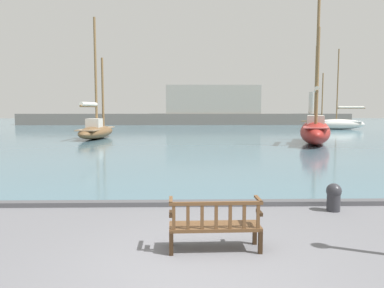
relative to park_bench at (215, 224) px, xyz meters
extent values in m
plane|color=slate|center=(-0.41, -0.80, -0.47)|extent=(160.00, 160.00, 0.00)
cube|color=slate|center=(-0.41, 43.20, -0.43)|extent=(100.00, 80.00, 0.08)
cube|color=#4C4C50|center=(-0.41, 3.05, -0.41)|extent=(40.00, 0.30, 0.12)
cube|color=#322113|center=(-0.77, 0.24, -0.26)|extent=(0.07, 0.07, 0.42)
cube|color=#322113|center=(0.76, 0.28, -0.26)|extent=(0.07, 0.07, 0.42)
cube|color=#322113|center=(-0.76, -0.21, -0.26)|extent=(0.07, 0.07, 0.42)
cube|color=#322113|center=(0.77, -0.17, -0.26)|extent=(0.07, 0.07, 0.42)
cube|color=brown|center=(0.00, 0.04, -0.05)|extent=(1.61, 0.56, 0.06)
cube|color=brown|center=(0.00, -0.18, 0.42)|extent=(1.60, 0.09, 0.06)
cube|color=brown|center=(-0.71, -0.20, 0.19)|extent=(0.06, 0.04, 0.41)
cube|color=brown|center=(-0.48, -0.20, 0.19)|extent=(0.06, 0.04, 0.41)
cube|color=brown|center=(-0.24, -0.19, 0.19)|extent=(0.06, 0.04, 0.41)
cube|color=brown|center=(0.00, -0.18, 0.19)|extent=(0.06, 0.04, 0.41)
cube|color=brown|center=(0.24, -0.18, 0.19)|extent=(0.06, 0.04, 0.41)
cube|color=brown|center=(0.48, -0.17, 0.19)|extent=(0.06, 0.04, 0.41)
cube|color=brown|center=(0.72, -0.17, 0.19)|extent=(0.06, 0.04, 0.41)
cube|color=#322113|center=(-0.77, -0.07, 0.22)|extent=(0.07, 0.30, 0.06)
cube|color=brown|center=(-0.77, 0.02, 0.43)|extent=(0.07, 0.47, 0.04)
cube|color=#322113|center=(0.77, -0.03, 0.22)|extent=(0.07, 0.30, 0.06)
cube|color=brown|center=(0.77, 0.06, 0.43)|extent=(0.07, 0.47, 0.04)
ellipsoid|color=silver|center=(16.99, 35.92, 0.19)|extent=(6.10, 1.92, 1.17)
cube|color=white|center=(16.99, 35.92, 0.52)|extent=(5.35, 1.51, 0.08)
cylinder|color=brown|center=(16.84, 35.93, 4.60)|extent=(0.14, 0.14, 8.08)
cylinder|color=brown|center=(18.41, 35.79, 2.02)|extent=(3.14, 0.40, 0.11)
cylinder|color=silver|center=(18.41, 35.79, 2.13)|extent=(2.83, 0.48, 0.22)
cylinder|color=brown|center=(15.20, 36.08, 3.26)|extent=(0.14, 0.14, 5.41)
cylinder|color=brown|center=(13.47, 36.24, 0.54)|extent=(1.08, 0.21, 0.11)
ellipsoid|color=maroon|center=(8.45, 19.02, 0.40)|extent=(4.54, 8.55, 1.58)
cube|color=#C6514C|center=(8.45, 19.02, 0.84)|extent=(3.76, 7.44, 0.08)
cube|color=beige|center=(8.25, 18.42, 1.21)|extent=(1.73, 2.43, 0.66)
cylinder|color=brown|center=(8.52, 19.22, 5.27)|extent=(0.20, 0.20, 8.79)
cylinder|color=brown|center=(8.01, 17.71, 3.04)|extent=(1.17, 3.05, 0.16)
cylinder|color=silver|center=(8.01, 17.71, 3.20)|extent=(1.21, 2.80, 0.31)
cylinder|color=brown|center=(9.26, 21.40, 3.74)|extent=(0.20, 0.20, 5.72)
cylinder|color=brown|center=(7.71, 16.84, 3.92)|extent=(0.20, 0.20, 6.08)
cylinder|color=brown|center=(10.04, 23.70, 0.86)|extent=(0.64, 1.49, 0.16)
ellipsoid|color=brown|center=(-7.54, 23.55, 0.12)|extent=(2.37, 6.78, 1.02)
cube|color=#997A5B|center=(-7.54, 23.55, 0.40)|extent=(1.85, 5.94, 0.08)
cube|color=beige|center=(-7.57, 23.06, 0.83)|extent=(1.12, 1.28, 0.78)
cylinder|color=brown|center=(-7.52, 23.72, 4.77)|extent=(0.19, 0.19, 8.66)
cylinder|color=brown|center=(-7.66, 21.90, 2.17)|extent=(0.42, 3.66, 0.15)
cylinder|color=silver|center=(-7.66, 21.90, 2.32)|extent=(0.54, 3.30, 0.30)
cylinder|color=brown|center=(-7.39, 25.54, 3.33)|extent=(0.19, 0.19, 5.79)
cylinder|color=#2D2D33|center=(3.09, 2.47, -0.22)|extent=(0.32, 0.32, 0.50)
sphere|color=#2D2D33|center=(3.09, 2.47, 0.03)|extent=(0.37, 0.37, 0.37)
cube|color=#66605B|center=(-0.41, 48.36, 0.38)|extent=(48.24, 2.40, 1.70)
cube|color=gray|center=(3.72, 48.36, 3.29)|extent=(13.68, 2.00, 4.11)
cylinder|color=beige|center=(18.29, 48.36, 2.80)|extent=(1.00, 1.00, 3.14)
camera|label=1|loc=(-0.54, -6.37, 2.03)|focal=35.00mm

